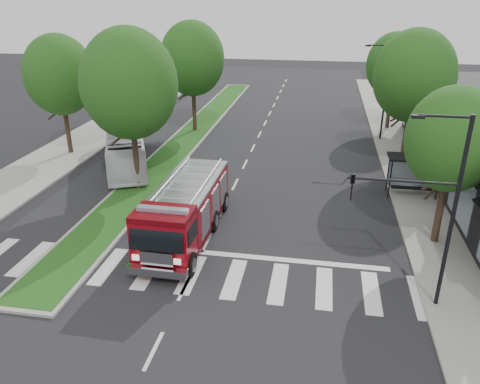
% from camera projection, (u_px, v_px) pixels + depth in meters
% --- Properties ---
extents(ground, '(140.00, 140.00, 0.00)m').
position_uv_depth(ground, '(207.00, 243.00, 24.03)').
color(ground, black).
rests_on(ground, ground).
extents(sidewalk_right, '(5.00, 80.00, 0.15)m').
position_uv_depth(sidewalk_right, '(425.00, 184.00, 31.05)').
color(sidewalk_right, gray).
rests_on(sidewalk_right, ground).
extents(sidewalk_left, '(5.00, 80.00, 0.15)m').
position_uv_depth(sidewalk_left, '(52.00, 161.00, 35.36)').
color(sidewalk_left, gray).
rests_on(sidewalk_left, ground).
extents(median, '(3.00, 50.00, 0.15)m').
position_uv_depth(median, '(189.00, 137.00, 41.24)').
color(median, gray).
rests_on(median, ground).
extents(bus_shelter, '(3.20, 1.60, 2.61)m').
position_uv_depth(bus_shelter, '(414.00, 165.00, 28.80)').
color(bus_shelter, black).
rests_on(bus_shelter, ground).
extents(tree_right_near, '(4.40, 4.40, 8.05)m').
position_uv_depth(tree_right_near, '(453.00, 140.00, 21.82)').
color(tree_right_near, black).
rests_on(tree_right_near, ground).
extents(tree_right_mid, '(5.60, 5.60, 9.72)m').
position_uv_depth(tree_right_mid, '(414.00, 76.00, 32.29)').
color(tree_right_mid, black).
rests_on(tree_right_mid, ground).
extents(tree_right_far, '(5.00, 5.00, 8.73)m').
position_uv_depth(tree_right_far, '(395.00, 65.00, 41.59)').
color(tree_right_far, black).
rests_on(tree_right_far, ground).
extents(tree_median_near, '(5.80, 5.80, 10.16)m').
position_uv_depth(tree_median_near, '(129.00, 84.00, 27.72)').
color(tree_median_near, black).
rests_on(tree_median_near, ground).
extents(tree_median_far, '(5.60, 5.60, 9.72)m').
position_uv_depth(tree_median_far, '(192.00, 59.00, 40.51)').
color(tree_median_far, black).
rests_on(tree_median_far, ground).
extents(tree_left_mid, '(5.20, 5.20, 9.16)m').
position_uv_depth(tree_left_mid, '(59.00, 75.00, 34.68)').
color(tree_left_mid, black).
rests_on(tree_left_mid, ground).
extents(streetlight_right_near, '(4.08, 0.22, 8.00)m').
position_uv_depth(streetlight_right_near, '(431.00, 201.00, 17.48)').
color(streetlight_right_near, black).
rests_on(streetlight_right_near, ground).
extents(streetlight_right_far, '(2.11, 0.20, 8.00)m').
position_uv_depth(streetlight_right_far, '(384.00, 88.00, 38.69)').
color(streetlight_right_far, black).
rests_on(streetlight_right_far, ground).
extents(fire_engine, '(2.90, 9.14, 3.15)m').
position_uv_depth(fire_engine, '(185.00, 211.00, 24.03)').
color(fire_engine, '#55040B').
rests_on(fire_engine, ground).
extents(city_bus, '(6.60, 10.84, 2.99)m').
position_uv_depth(city_bus, '(126.00, 145.00, 34.27)').
color(city_bus, silver).
rests_on(city_bus, ground).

